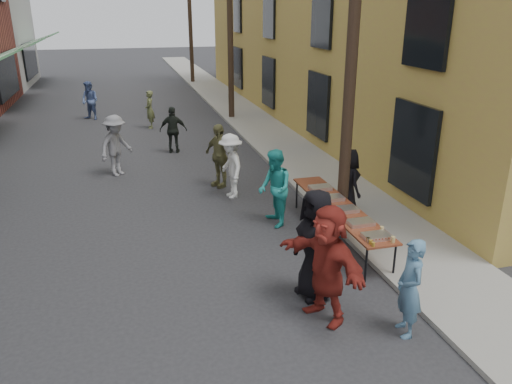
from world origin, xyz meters
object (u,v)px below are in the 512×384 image
utility_pole_far (190,12)px  catering_tray_sausage (376,236)px  utility_pole_mid (230,14)px  server (348,182)px  serving_table (339,208)px  guest_front_a (315,245)px  guest_front_c (275,188)px  utility_pole_near (354,21)px

utility_pole_far → catering_tray_sausage: size_ratio=18.00×
utility_pole_mid → server: 12.41m
serving_table → guest_front_a: guest_front_a is taller
utility_pole_far → catering_tray_sausage: (-0.50, -26.55, -3.71)m
guest_front_c → utility_pole_mid: bearing=171.9°
serving_table → server: 1.25m
utility_pole_far → guest_front_c: (-1.64, -23.87, -3.60)m
utility_pole_near → serving_table: size_ratio=2.25×
utility_pole_far → catering_tray_sausage: 26.82m
serving_table → server: server is taller
serving_table → guest_front_a: bearing=-123.8°
utility_pole_near → guest_front_c: size_ratio=5.00×
utility_pole_near → utility_pole_mid: same height
guest_front_a → server: bearing=136.7°
utility_pole_near → server: bearing=35.5°
serving_table → server: size_ratio=2.51×
utility_pole_mid → server: bearing=-89.1°
guest_front_a → server: 3.71m
catering_tray_sausage → guest_front_a: size_ratio=0.25×
utility_pole_mid → guest_front_a: size_ratio=4.57×
utility_pole_far → server: 24.14m
guest_front_a → server: guest_front_a is taller
guest_front_c → utility_pole_near: bearing=85.1°
utility_pole_far → guest_front_a: 27.25m
utility_pole_mid → catering_tray_sausage: utility_pole_mid is taller
utility_pole_near → utility_pole_far: bearing=90.0°
serving_table → guest_front_c: size_ratio=2.22×
server → serving_table: bearing=141.2°
utility_pole_far → utility_pole_near: bearing=-90.0°
serving_table → guest_front_c: guest_front_c is taller
utility_pole_far → serving_table: 25.19m
serving_table → catering_tray_sausage: bearing=-90.0°
serving_table → guest_front_a: size_ratio=2.03×
serving_table → guest_front_c: 1.55m
serving_table → guest_front_a: (-1.38, -2.06, 0.27)m
utility_pole_far → catering_tray_sausage: utility_pole_far is taller
utility_pole_near → utility_pole_far: 24.00m
utility_pole_near → catering_tray_sausage: size_ratio=18.00×
catering_tray_sausage → server: 2.77m
utility_pole_far → guest_front_c: utility_pole_far is taller
utility_pole_near → utility_pole_mid: 12.00m
utility_pole_mid → guest_front_c: 12.51m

